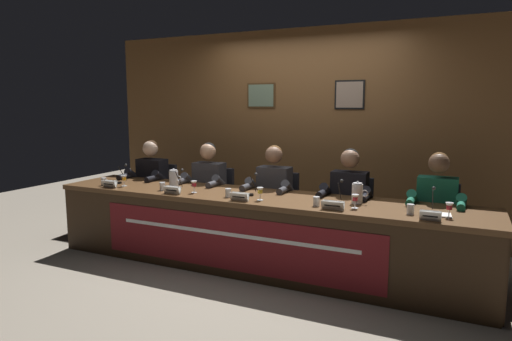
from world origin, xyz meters
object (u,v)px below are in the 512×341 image
(nameplate_far_left, at_px, (110,184))
(nameplate_right, at_px, (333,205))
(water_cup_far_left, at_px, (104,182))
(chair_right, at_px, (351,221))
(panelist_right, at_px, (347,199))
(chair_far_right, at_px, (436,231))
(nameplate_far_right, at_px, (430,216))
(panelist_center, at_px, (271,193))
(document_stack_far_right, at_px, (437,215))
(nameplate_left, at_px, (172,190))
(juice_glass_right, at_px, (355,199))
(juice_glass_left, at_px, (194,184))
(microphone_right, at_px, (339,196))
(chair_far_left, at_px, (159,200))
(water_cup_left, at_px, (162,187))
(microphone_center, at_px, (252,188))
(juice_glass_far_left, at_px, (124,179))
(juice_glass_center, at_px, (260,191))
(juice_glass_far_right, at_px, (449,207))
(microphone_far_left, at_px, (121,177))
(water_cup_far_right, at_px, (410,210))
(nameplate_center, at_px, (239,197))
(water_cup_center, at_px, (228,193))
(microphone_left, at_px, (178,183))
(water_pitcher_right_side, at_px, (357,193))
(water_cup_right, at_px, (316,202))
(panelist_far_left, at_px, (148,181))
(panelist_left, at_px, (206,187))
(conference_table, at_px, (250,219))
(panelist_far_right, at_px, (436,207))
(microphone_far_right, at_px, (432,205))
(chair_center, at_px, (278,213))
(water_pitcher_left_side, at_px, (174,179))
(chair_left, at_px, (215,206))

(nameplate_far_left, xyz_separation_m, nameplate_right, (2.50, 0.01, 0.00))
(water_cup_far_left, bearing_deg, chair_right, 17.54)
(panelist_right, bearing_deg, chair_far_right, 13.38)
(panelist_right, relative_size, nameplate_far_right, 7.52)
(panelist_center, distance_m, document_stack_far_right, 1.78)
(nameplate_left, relative_size, juice_glass_right, 1.52)
(juice_glass_left, distance_m, microphone_right, 1.50)
(nameplate_left, distance_m, panelist_right, 1.78)
(chair_far_left, height_order, document_stack_far_right, chair_far_left)
(water_cup_left, relative_size, microphone_right, 0.39)
(microphone_center, bearing_deg, juice_glass_far_left, -173.80)
(nameplate_left, height_order, water_cup_left, water_cup_left)
(juice_glass_center, height_order, juice_glass_far_right, same)
(microphone_far_left, distance_m, water_cup_far_right, 3.21)
(nameplate_center, distance_m, water_cup_center, 0.21)
(microphone_left, bearing_deg, water_pitcher_right_side, 4.11)
(chair_far_left, xyz_separation_m, panelist_right, (2.50, -0.20, 0.28))
(juice_glass_left, bearing_deg, water_cup_far_right, -0.30)
(water_cup_right, relative_size, document_stack_far_right, 0.38)
(nameplate_right, relative_size, chair_far_right, 0.22)
(water_cup_center, xyz_separation_m, chair_far_right, (1.88, 0.80, -0.36))
(panelist_far_left, bearing_deg, panelist_left, 0.00)
(microphone_far_left, height_order, microphone_left, same)
(conference_table, xyz_separation_m, water_pitcher_right_side, (1.01, 0.17, 0.32))
(juice_glass_right, distance_m, microphone_right, 0.21)
(nameplate_far_left, relative_size, panelist_far_right, 0.15)
(nameplate_center, relative_size, microphone_far_right, 0.85)
(water_cup_left, bearing_deg, panelist_left, 73.26)
(water_cup_far_left, distance_m, microphone_center, 1.77)
(water_cup_center, xyz_separation_m, juice_glass_right, (1.24, 0.05, 0.05))
(chair_far_left, distance_m, panelist_right, 2.53)
(nameplate_far_left, bearing_deg, chair_far_left, 92.38)
(chair_far_right, distance_m, panelist_far_right, 0.34)
(panelist_left, relative_size, chair_right, 1.37)
(nameplate_left, relative_size, microphone_center, 0.87)
(nameplate_far_right, xyz_separation_m, water_cup_far_right, (-0.17, 0.16, -0.00))
(water_cup_right, xyz_separation_m, nameplate_far_right, (0.97, -0.12, 0.00))
(chair_center, height_order, nameplate_far_right, chair_center)
(chair_far_right, relative_size, microphone_far_right, 4.10)
(water_cup_far_left, bearing_deg, water_pitcher_left_side, 17.10)
(juice_glass_far_left, distance_m, microphone_far_left, 0.22)
(panelist_center, relative_size, water_cup_far_right, 14.27)
(chair_left, distance_m, document_stack_far_right, 2.66)
(water_cup_far_right, bearing_deg, juice_glass_far_right, 2.27)
(conference_table, height_order, chair_far_right, chair_far_right)
(nameplate_left, height_order, juice_glass_far_right, juice_glass_far_right)
(microphone_left, bearing_deg, juice_glass_left, -16.49)
(panelist_far_right, bearing_deg, microphone_center, -166.41)
(conference_table, xyz_separation_m, nameplate_left, (-0.80, -0.18, 0.26))
(juice_glass_left, height_order, water_cup_far_right, juice_glass_left)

